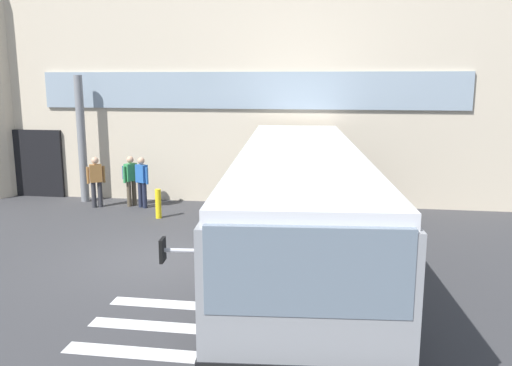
{
  "coord_description": "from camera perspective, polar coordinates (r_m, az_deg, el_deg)",
  "views": [
    {
      "loc": [
        3.9,
        -11.28,
        4.13
      ],
      "look_at": [
        1.89,
        1.98,
        1.5
      ],
      "focal_mm": 36.84,
      "sensor_mm": 36.0,
      "label": 1
    }
  ],
  "objects": [
    {
      "name": "ground_plane",
      "position": [
        12.63,
        -9.99,
        -8.21
      ],
      "size": [
        80.0,
        90.0,
        0.02
      ],
      "primitive_type": "cube",
      "color": "#353538",
      "rests_on": "ground"
    },
    {
      "name": "passenger_at_curb_edge",
      "position": [
        17.55,
        -12.29,
        0.34
      ],
      "size": [
        0.53,
        0.37,
        1.68
      ],
      "color": "#1E2338",
      "rests_on": "ground"
    },
    {
      "name": "passenger_by_doorway",
      "position": [
        17.9,
        -13.48,
        0.61
      ],
      "size": [
        0.5,
        0.52,
        1.68
      ],
      "color": "#4C4233",
      "rests_on": "ground"
    },
    {
      "name": "passenger_near_column",
      "position": [
        17.98,
        -16.97,
        0.36
      ],
      "size": [
        0.52,
        0.38,
        1.68
      ],
      "color": "#2D2D33",
      "rests_on": "ground"
    },
    {
      "name": "safety_bollard_yellow",
      "position": [
        16.2,
        -10.56,
        -2.22
      ],
      "size": [
        0.18,
        0.18,
        0.9
      ],
      "primitive_type": "cylinder",
      "color": "yellow",
      "rests_on": "ground"
    },
    {
      "name": "terminal_building",
      "position": [
        23.33,
        -2.78,
        10.46
      ],
      "size": [
        21.97,
        13.8,
        7.76
      ],
      "color": "beige",
      "rests_on": "ground"
    },
    {
      "name": "bus_main_foreground",
      "position": [
        11.6,
        4.7,
        -2.88
      ],
      "size": [
        3.56,
        12.12,
        2.7
      ],
      "color": "gray",
      "rests_on": "ground"
    },
    {
      "name": "bay_paint_stripes",
      "position": [
        8.41,
        -5.89,
        -18.36
      ],
      "size": [
        4.4,
        3.96,
        0.01
      ],
      "color": "silver",
      "rests_on": "ground"
    },
    {
      "name": "entry_support_column",
      "position": [
        18.83,
        -18.4,
        4.5
      ],
      "size": [
        0.28,
        0.28,
        4.3
      ],
      "primitive_type": "cylinder",
      "color": "slate",
      "rests_on": "ground"
    }
  ]
}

